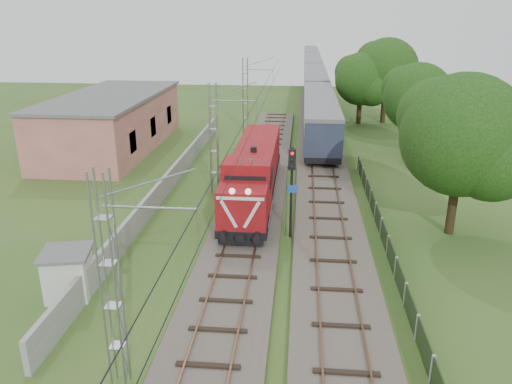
# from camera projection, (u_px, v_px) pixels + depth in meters

# --- Properties ---
(ground) EXTENTS (140.00, 140.00, 0.00)m
(ground) POSITION_uv_depth(u_px,v_px,m) (234.00, 276.00, 25.07)
(ground) COLOR #305821
(ground) RESTS_ON ground
(track_main) EXTENTS (4.20, 70.00, 0.45)m
(track_main) POSITION_uv_depth(u_px,v_px,m) (249.00, 219.00, 31.56)
(track_main) COLOR #6B6054
(track_main) RESTS_ON ground
(track_side) EXTENTS (4.20, 80.00, 0.45)m
(track_side) POSITION_uv_depth(u_px,v_px,m) (322.00, 163.00, 43.32)
(track_side) COLOR #6B6054
(track_side) RESTS_ON ground
(catenary) EXTENTS (3.31, 70.00, 8.00)m
(catenary) POSITION_uv_depth(u_px,v_px,m) (215.00, 139.00, 35.19)
(catenary) COLOR gray
(catenary) RESTS_ON ground
(boundary_wall) EXTENTS (0.25, 40.00, 1.50)m
(boundary_wall) POSITION_uv_depth(u_px,v_px,m) (168.00, 182.00, 36.61)
(boundary_wall) COLOR #9E9E99
(boundary_wall) RESTS_ON ground
(station_building) EXTENTS (8.40, 20.40, 5.22)m
(station_building) POSITION_uv_depth(u_px,v_px,m) (112.00, 121.00, 47.95)
(station_building) COLOR tan
(station_building) RESTS_ON ground
(fence) EXTENTS (0.12, 32.00, 1.20)m
(fence) POSITION_uv_depth(u_px,v_px,m) (388.00, 246.00, 26.99)
(fence) COLOR black
(fence) RESTS_ON ground
(locomotive) EXTENTS (2.87, 16.37, 4.16)m
(locomotive) POSITION_uv_depth(u_px,v_px,m) (254.00, 172.00, 34.34)
(locomotive) COLOR black
(locomotive) RESTS_ON ground
(coach_rake) EXTENTS (3.24, 96.77, 3.75)m
(coach_rake) POSITION_uv_depth(u_px,v_px,m) (314.00, 73.00, 85.93)
(coach_rake) COLOR black
(coach_rake) RESTS_ON ground
(signal_post) EXTENTS (0.60, 0.47, 5.45)m
(signal_post) POSITION_uv_depth(u_px,v_px,m) (292.00, 177.00, 28.11)
(signal_post) COLOR black
(signal_post) RESTS_ON ground
(relay_hut) EXTENTS (2.59, 2.59, 2.26)m
(relay_hut) POSITION_uv_depth(u_px,v_px,m) (68.00, 273.00, 23.02)
(relay_hut) COLOR silver
(relay_hut) RESTS_ON ground
(tree_a) EXTENTS (7.33, 6.98, 9.51)m
(tree_a) POSITION_uv_depth(u_px,v_px,m) (464.00, 137.00, 27.96)
(tree_a) COLOR #3A2D18
(tree_a) RESTS_ON ground
(tree_b) EXTENTS (6.50, 6.19, 8.42)m
(tree_b) POSITION_uv_depth(u_px,v_px,m) (418.00, 98.00, 44.75)
(tree_b) COLOR #3A2D18
(tree_b) RESTS_ON ground
(tree_c) EXTENTS (6.40, 6.09, 8.29)m
(tree_c) POSITION_uv_depth(u_px,v_px,m) (362.00, 80.00, 57.83)
(tree_c) COLOR #3A2D18
(tree_c) RESTS_ON ground
(tree_d) EXTENTS (7.63, 7.27, 9.89)m
(tree_d) POSITION_uv_depth(u_px,v_px,m) (388.00, 70.00, 58.07)
(tree_d) COLOR #3A2D18
(tree_d) RESTS_ON ground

